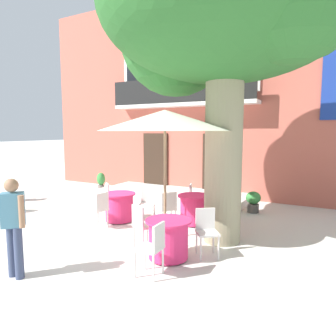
# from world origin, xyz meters

# --- Properties ---
(ground_plane) EXTENTS (120.00, 120.00, 0.00)m
(ground_plane) POSITION_xyz_m (0.00, 0.00, 0.00)
(ground_plane) COLOR silver
(building_facade) EXTENTS (13.00, 5.09, 7.50)m
(building_facade) POSITION_xyz_m (0.54, 6.99, 3.75)
(building_facade) COLOR #BC5B4C
(building_facade) RESTS_ON ground
(entrance_step_platform) EXTENTS (5.34, 2.76, 0.25)m
(entrance_step_platform) POSITION_xyz_m (0.54, 3.62, 0.12)
(entrance_step_platform) COLOR silver
(entrance_step_platform) RESTS_ON ground
(plane_tree) EXTENTS (5.61, 4.93, 6.67)m
(plane_tree) POSITION_xyz_m (3.49, 0.72, 4.87)
(plane_tree) COLOR gray
(plane_tree) RESTS_ON ground
(cafe_table_near_tree) EXTENTS (0.86, 0.86, 0.76)m
(cafe_table_near_tree) POSITION_xyz_m (3.03, -0.76, 0.39)
(cafe_table_near_tree) COLOR #E52D66
(cafe_table_near_tree) RESTS_ON ground
(cafe_chair_near_tree_0) EXTENTS (0.56, 0.56, 0.91)m
(cafe_chair_near_tree_0) POSITION_xyz_m (3.59, -0.25, 0.53)
(cafe_chair_near_tree_0) COLOR silver
(cafe_chair_near_tree_0) RESTS_ON ground
(cafe_chair_near_tree_1) EXTENTS (0.52, 0.52, 0.91)m
(cafe_chair_near_tree_1) POSITION_xyz_m (2.31, -0.56, 0.53)
(cafe_chair_near_tree_1) COLOR silver
(cafe_chair_near_tree_1) RESTS_ON ground
(cafe_chair_near_tree_2) EXTENTS (0.43, 0.43, 0.91)m
(cafe_chair_near_tree_2) POSITION_xyz_m (3.16, -1.50, 0.53)
(cafe_chair_near_tree_2) COLOR silver
(cafe_chair_near_tree_2) RESTS_ON ground
(cafe_table_middle) EXTENTS (0.86, 0.86, 0.76)m
(cafe_table_middle) POSITION_xyz_m (0.68, 0.77, 0.39)
(cafe_table_middle) COLOR #E52D66
(cafe_table_middle) RESTS_ON ground
(cafe_chair_middle_0) EXTENTS (0.56, 0.56, 0.91)m
(cafe_chair_middle_0) POSITION_xyz_m (0.06, 1.20, 0.53)
(cafe_chair_middle_0) COLOR silver
(cafe_chair_middle_0) RESTS_ON ground
(cafe_chair_middle_1) EXTENTS (0.45, 0.45, 0.91)m
(cafe_chair_middle_1) POSITION_xyz_m (0.66, 0.02, 0.53)
(cafe_chair_middle_1) COLOR silver
(cafe_chair_middle_1) RESTS_ON ground
(cafe_chair_middle_2) EXTENTS (0.53, 0.53, 0.91)m
(cafe_chair_middle_2) POSITION_xyz_m (1.33, 1.15, 0.53)
(cafe_chair_middle_2) COLOR silver
(cafe_chair_middle_2) RESTS_ON ground
(cafe_table_front) EXTENTS (0.86, 0.86, 0.76)m
(cafe_table_front) POSITION_xyz_m (2.53, 1.52, 0.39)
(cafe_table_front) COLOR #E52D66
(cafe_table_front) RESTS_ON ground
(cafe_chair_front_0) EXTENTS (0.56, 0.56, 0.91)m
(cafe_chair_front_0) POSITION_xyz_m (2.08, 0.91, 0.53)
(cafe_chair_front_0) COLOR silver
(cafe_chair_front_0) RESTS_ON ground
(cafe_chair_front_1) EXTENTS (0.51, 0.51, 0.91)m
(cafe_chair_front_1) POSITION_xyz_m (3.26, 1.34, 0.53)
(cafe_chair_front_1) COLOR silver
(cafe_chair_front_1) RESTS_ON ground
(cafe_chair_front_2) EXTENTS (0.51, 0.51, 0.91)m
(cafe_chair_front_2) POSITION_xyz_m (2.21, 2.20, 0.53)
(cafe_chair_front_2) COLOR silver
(cafe_chair_front_2) RESTS_ON ground
(cafe_umbrella) EXTENTS (2.90, 2.90, 2.85)m
(cafe_umbrella) POSITION_xyz_m (2.40, 0.22, 2.61)
(cafe_umbrella) COLOR #997A56
(cafe_umbrella) RESTS_ON ground
(ground_planter_left) EXTENTS (0.32, 0.32, 0.77)m
(ground_planter_left) POSITION_xyz_m (-2.48, 3.65, 0.43)
(ground_planter_left) COLOR slate
(ground_planter_left) RESTS_ON ground
(ground_planter_right) EXTENTS (0.43, 0.43, 0.63)m
(ground_planter_right) POSITION_xyz_m (3.56, 3.42, 0.35)
(ground_planter_right) COLOR #47423D
(ground_planter_right) RESTS_ON ground
(pedestrian_mid_plaza) EXTENTS (0.53, 0.40, 1.65)m
(pedestrian_mid_plaza) POSITION_xyz_m (1.21, -2.63, 0.93)
(pedestrian_mid_plaza) COLOR #384260
(pedestrian_mid_plaza) RESTS_ON ground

